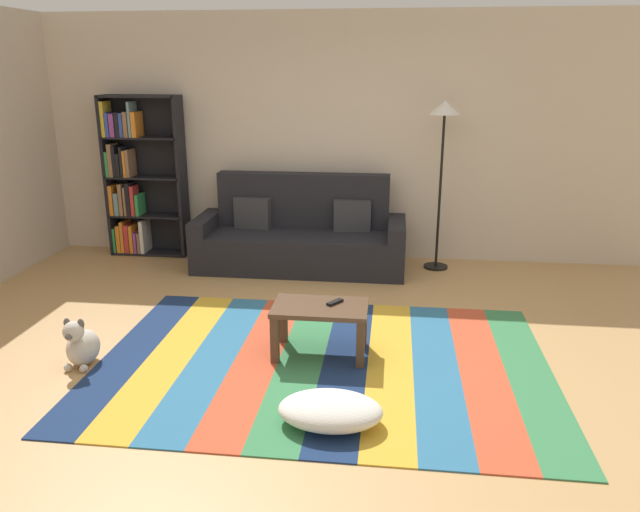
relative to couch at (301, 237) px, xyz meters
The scene contains 10 objects.
ground_plane 2.08m from the couch, 79.47° to the right, with size 14.00×14.00×0.00m, color tan.
back_wall 1.20m from the couch, 54.49° to the left, with size 6.80×0.10×2.70m, color beige.
rug 2.35m from the couch, 77.31° to the right, with size 3.32×2.39×0.01m.
couch is the anchor object (origin of this frame).
bookshelf 2.04m from the couch, behind, with size 0.90×0.28×1.82m.
coffee_table 2.19m from the couch, 77.47° to the right, with size 0.71×0.44×0.39m.
pouf 3.17m from the couch, 78.07° to the right, with size 0.65×0.44×0.18m, color white.
dog 2.81m from the couch, 116.45° to the right, with size 0.22×0.35×0.40m.
standing_lamp 1.89m from the couch, ahead, with size 0.32×0.32×1.79m.
tv_remote 2.16m from the couch, 74.41° to the right, with size 0.04×0.15×0.02m, color black.
Camera 1 is at (0.61, -4.34, 2.11)m, focal length 34.33 mm.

